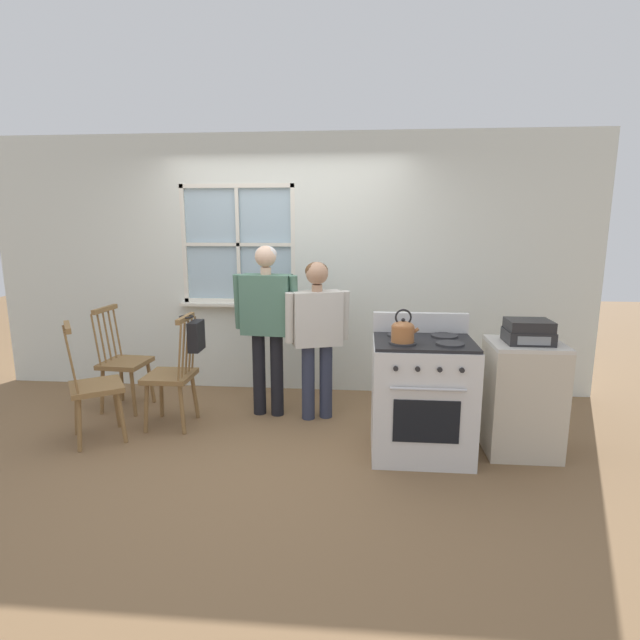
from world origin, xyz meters
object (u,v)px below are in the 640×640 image
Objects in this scene: chair_near_wall at (123,363)px; person_elderly_left at (267,315)px; potted_plant at (261,297)px; handbag at (196,335)px; chair_by_window at (172,376)px; person_teen_center at (317,325)px; side_counter at (522,398)px; stereo at (528,332)px; kettle at (403,331)px; stove at (422,396)px; chair_center_cluster at (93,387)px.

chair_near_wall is 1.52m from person_elderly_left.
handbag is at bearing -109.97° from potted_plant.
person_elderly_left reaches higher than chair_by_window.
person_teen_center is 1.62× the size of side_counter.
handbag is (-0.56, -0.34, -0.13)m from person_elderly_left.
person_elderly_left is at bearing 164.06° from stereo.
person_elderly_left reaches higher than kettle.
kettle is 0.27× the size of side_counter.
handbag is at bearing 90.00° from chair_by_window.
stereo is at bearing 12.19° from kettle.
chair_by_window is 0.69× the size of person_teen_center.
person_teen_center is 1.17m from stove.
kettle reaches higher than stereo.
kettle reaches higher than chair_near_wall.
person_teen_center is 1.00m from potted_plant.
kettle is (2.62, -0.85, 0.56)m from chair_near_wall.
person_teen_center reaches higher than handbag.
chair_center_cluster is 2.69m from stove.
potted_plant is (0.61, 1.03, 0.57)m from chair_by_window.
kettle is 0.73× the size of stereo.
stereo is (0.79, 0.08, 0.51)m from stove.
chair_near_wall and chair_center_cluster have the same top height.
stove is at bearing -54.63° from person_teen_center.
kettle is at bearing -167.81° from stereo.
chair_center_cluster is 2.98× the size of stereo.
kettle is 1.15m from side_counter.
chair_by_window is at bearing 175.04° from side_counter.
chair_center_cluster is (-0.54, -0.35, 0.00)m from chair_by_window.
person_elderly_left reaches higher than stove.
person_elderly_left is at bearing -87.25° from chair_near_wall.
potted_plant reaches higher than stove.
chair_by_window is at bearing -116.09° from chair_near_wall.
person_elderly_left is (1.43, -0.03, 0.51)m from chair_near_wall.
kettle is 0.99m from stereo.
potted_plant is (-0.66, 0.74, 0.14)m from person_teen_center.
chair_center_cluster is at bearing -168.41° from chair_near_wall.
handbag is at bearing 174.14° from stereo.
person_teen_center reaches higher than side_counter.
person_teen_center is at bearing -48.05° from potted_plant.
stove is 3.19× the size of stereo.
person_elderly_left is at bearing -74.48° from potted_plant.
stove is 3.55× the size of potted_plant.
kettle is at bearing -166.63° from side_counter.
person_teen_center is at bearing -104.48° from chair_center_cluster.
stove is (2.15, -0.35, 0.01)m from chair_by_window.
stove reaches higher than chair_by_window.
person_teen_center reaches higher than chair_near_wall.
person_teen_center reaches higher than chair_center_cluster.
chair_center_cluster is at bearing -155.60° from handbag.
chair_center_cluster is 0.63× the size of person_elderly_left.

